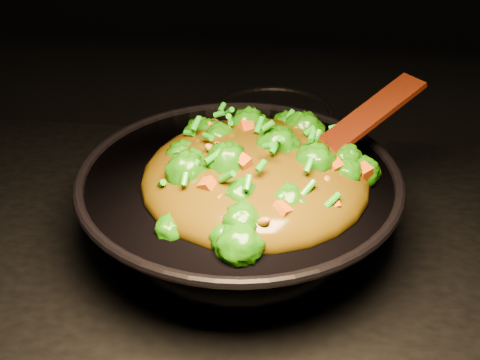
# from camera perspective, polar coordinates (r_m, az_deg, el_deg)

# --- Properties ---
(wok) EXTENTS (0.55, 0.55, 0.13)m
(wok) POSITION_cam_1_polar(r_m,az_deg,el_deg) (0.93, -0.07, -2.96)
(wok) COLOR black
(wok) RESTS_ON stovetop
(stir_fry) EXTENTS (0.40, 0.40, 0.11)m
(stir_fry) POSITION_cam_1_polar(r_m,az_deg,el_deg) (0.85, 1.49, 3.02)
(stir_fry) COLOR #1E6B07
(stir_fry) RESTS_ON wok
(spatula) EXTENTS (0.25, 0.22, 0.12)m
(spatula) POSITION_cam_1_polar(r_m,az_deg,el_deg) (0.90, 9.50, 4.02)
(spatula) COLOR #351406
(spatula) RESTS_ON wok
(back_pot) EXTENTS (0.23, 0.23, 0.12)m
(back_pot) POSITION_cam_1_polar(r_m,az_deg,el_deg) (1.14, 3.13, 3.92)
(back_pot) COLOR black
(back_pot) RESTS_ON stovetop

